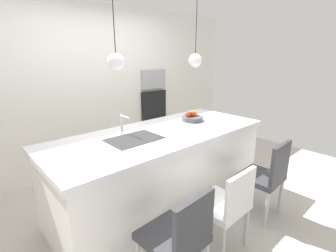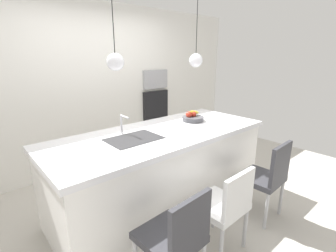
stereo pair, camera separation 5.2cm
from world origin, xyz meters
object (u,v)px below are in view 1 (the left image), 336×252
Objects in this scene: microwave at (153,79)px; chair_near at (179,236)px; chair_far at (267,175)px; chair_middle at (226,204)px; oven at (154,105)px; fruit_bowl at (192,118)px.

chair_near is (-1.82, -2.54, -0.88)m from microwave.
chair_far is at bearing 0.05° from chair_near.
microwave reaches higher than chair_middle.
chair_far is (-0.44, -2.54, -0.35)m from oven.
chair_middle is (-1.21, -2.53, -0.38)m from oven.
oven reaches higher than chair_far.
fruit_bowl is 0.33× the size of chair_middle.
fruit_bowl is at bearing -109.73° from oven.
microwave is (0.53, 1.48, 0.37)m from fruit_bowl.
fruit_bowl reaches higher than chair_far.
microwave is at bearing 64.52° from chair_middle.
oven is (0.53, 1.48, -0.13)m from fruit_bowl.
oven is 0.66× the size of chair_middle.
microwave reaches higher than chair_far.
oven is at bearing 0.00° from microwave.
microwave is 3.24m from chair_near.
microwave is 0.50m from oven.
fruit_bowl is at bearing -109.73° from microwave.
chair_far is (0.10, -1.05, -0.48)m from fruit_bowl.
chair_middle is (0.61, 0.01, -0.00)m from chair_near.
chair_far reaches higher than chair_middle.
oven is 2.60m from chair_far.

